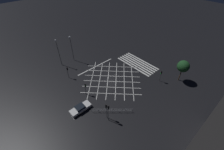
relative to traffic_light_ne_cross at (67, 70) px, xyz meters
The scene contains 12 objects.
ground_plane 11.69m from the traffic_light_ne_cross, 134.55° to the right, with size 200.00×200.00×0.00m, color black.
road_markings 16.04m from the traffic_light_ne_cross, 118.71° to the right, with size 18.01×21.78×0.01m.
traffic_light_ne_cross is the anchor object (origin of this frame).
traffic_light_median_north 8.07m from the traffic_light_ne_cross, behind, with size 0.36×0.39×3.32m.
traffic_light_sw_cross 23.64m from the traffic_light_ne_cross, 135.52° to the right, with size 0.36×0.39×3.37m.
traffic_light_nw_main 16.13m from the traffic_light_ne_cross, behind, with size 0.39×0.36×4.13m.
traffic_light_nw_cross 16.81m from the traffic_light_ne_cross, behind, with size 0.36×0.39×4.48m.
street_lamp_east 7.17m from the traffic_light_ne_cross, 11.36° to the right, with size 0.42×0.42×8.18m.
street_lamp_west 8.68m from the traffic_light_ne_cross, 40.31° to the right, with size 0.50×0.50×7.93m.
street_tree_near 28.81m from the traffic_light_ne_cross, 133.99° to the right, with size 2.92×2.92×5.89m.
waiting_car 11.71m from the traffic_light_ne_cross, 162.32° to the left, with size 1.76×4.58×1.25m.
pedestrian_railing 16.02m from the traffic_light_ne_cross, behind, with size 5.71×6.32×1.05m.
Camera 1 is at (-21.97, 19.82, 26.14)m, focal length 24.00 mm.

